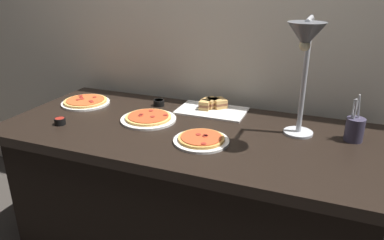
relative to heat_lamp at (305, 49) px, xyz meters
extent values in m
cube|color=beige|center=(-0.52, 0.52, 0.00)|extent=(4.40, 0.04, 2.40)
cube|color=black|center=(-0.52, 0.02, -0.46)|extent=(1.90, 0.84, 0.05)
cube|color=black|center=(-0.52, 0.02, -0.84)|extent=(1.75, 0.74, 0.71)
cylinder|color=#B7BABF|center=(0.00, 0.16, -0.43)|extent=(0.14, 0.14, 0.01)
cylinder|color=#B7BABF|center=(0.00, 0.16, -0.16)|extent=(0.02, 0.02, 0.53)
cylinder|color=#B7BABF|center=(0.00, 0.06, 0.11)|extent=(0.02, 0.20, 0.02)
cone|color=#595B60|center=(0.00, -0.04, 0.06)|extent=(0.15, 0.15, 0.10)
sphere|color=#F9EAB2|center=(0.00, -0.04, 0.02)|extent=(0.04, 0.04, 0.04)
cylinder|color=white|center=(-0.76, 0.05, -0.43)|extent=(0.29, 0.29, 0.01)
cylinder|color=#DBA856|center=(-0.76, 0.05, -0.42)|extent=(0.24, 0.24, 0.01)
cylinder|color=#B74723|center=(-0.76, 0.05, -0.41)|extent=(0.21, 0.21, 0.00)
cylinder|color=maroon|center=(-0.80, 0.04, -0.41)|extent=(0.02, 0.02, 0.00)
cylinder|color=maroon|center=(-0.80, 0.03, -0.41)|extent=(0.02, 0.02, 0.00)
cylinder|color=maroon|center=(-0.78, 0.12, -0.41)|extent=(0.02, 0.02, 0.00)
cylinder|color=maroon|center=(-0.67, 0.08, -0.41)|extent=(0.02, 0.02, 0.00)
cylinder|color=maroon|center=(-0.73, 0.04, -0.41)|extent=(0.02, 0.02, 0.00)
cylinder|color=white|center=(-1.24, 0.15, -0.43)|extent=(0.28, 0.28, 0.01)
cylinder|color=#DBA856|center=(-1.24, 0.15, -0.42)|extent=(0.25, 0.25, 0.01)
cylinder|color=#C65628|center=(-1.24, 0.15, -0.41)|extent=(0.22, 0.22, 0.00)
cylinder|color=maroon|center=(-1.31, 0.20, -0.41)|extent=(0.02, 0.02, 0.00)
cylinder|color=maroon|center=(-1.21, 0.21, -0.41)|extent=(0.02, 0.02, 0.00)
cylinder|color=maroon|center=(-1.19, 0.14, -0.41)|extent=(0.02, 0.02, 0.00)
cylinder|color=maroon|center=(-1.27, 0.13, -0.41)|extent=(0.02, 0.02, 0.00)
cylinder|color=maroon|center=(-1.26, 0.15, -0.41)|extent=(0.02, 0.02, 0.00)
cylinder|color=maroon|center=(-1.17, 0.12, -0.41)|extent=(0.02, 0.02, 0.00)
cylinder|color=maroon|center=(-1.28, 0.17, -0.41)|extent=(0.02, 0.02, 0.00)
cylinder|color=white|center=(-0.40, -0.11, -0.43)|extent=(0.26, 0.26, 0.01)
cylinder|color=#C68E42|center=(-0.40, -0.11, -0.42)|extent=(0.21, 0.21, 0.01)
cylinder|color=#B74723|center=(-0.40, -0.11, -0.41)|extent=(0.19, 0.19, 0.00)
cylinder|color=maroon|center=(-0.39, -0.10, -0.41)|extent=(0.02, 0.02, 0.00)
cylinder|color=maroon|center=(-0.37, -0.18, -0.41)|extent=(0.02, 0.02, 0.00)
cylinder|color=maroon|center=(-0.42, -0.09, -0.41)|extent=(0.02, 0.02, 0.00)
cylinder|color=maroon|center=(-0.39, -0.09, -0.41)|extent=(0.02, 0.02, 0.00)
cube|color=white|center=(-0.49, 0.30, -0.43)|extent=(0.38, 0.24, 0.01)
cube|color=tan|center=(-0.47, 0.36, -0.42)|extent=(0.11, 0.11, 0.02)
cube|color=brown|center=(-0.47, 0.36, -0.40)|extent=(0.11, 0.11, 0.01)
cube|color=tan|center=(-0.47, 0.36, -0.38)|extent=(0.11, 0.11, 0.02)
cube|color=tan|center=(-0.53, 0.30, -0.42)|extent=(0.06, 0.07, 0.02)
cube|color=brown|center=(-0.53, 0.30, -0.40)|extent=(0.06, 0.07, 0.01)
cube|color=tan|center=(-0.53, 0.30, -0.38)|extent=(0.06, 0.07, 0.02)
cube|color=tan|center=(-0.52, 0.34, -0.42)|extent=(0.09, 0.08, 0.02)
cube|color=brown|center=(-0.52, 0.34, -0.40)|extent=(0.09, 0.08, 0.01)
cube|color=tan|center=(-0.52, 0.34, -0.38)|extent=(0.09, 0.08, 0.02)
cube|color=tan|center=(-0.50, 0.36, -0.42)|extent=(0.08, 0.08, 0.02)
cube|color=brown|center=(-0.50, 0.36, -0.40)|extent=(0.08, 0.08, 0.01)
cube|color=tan|center=(-0.50, 0.36, -0.38)|extent=(0.08, 0.08, 0.02)
cylinder|color=black|center=(-0.81, 0.28, -0.42)|extent=(0.06, 0.06, 0.04)
cylinder|color=gold|center=(-0.81, 0.28, -0.40)|extent=(0.05, 0.05, 0.01)
cylinder|color=black|center=(-1.15, -0.17, -0.42)|extent=(0.06, 0.06, 0.03)
cylinder|color=maroon|center=(-1.15, -0.17, -0.40)|extent=(0.05, 0.05, 0.01)
cylinder|color=#383347|center=(0.25, 0.17, -0.38)|extent=(0.08, 0.08, 0.11)
cylinder|color=#B7BABF|center=(0.25, 0.18, -0.31)|extent=(0.03, 0.02, 0.19)
cylinder|color=#B7BABF|center=(0.23, 0.16, -0.32)|extent=(0.02, 0.03, 0.16)
cylinder|color=#B7BABF|center=(0.22, 0.17, -0.32)|extent=(0.01, 0.02, 0.16)
cylinder|color=#B7BABF|center=(0.23, 0.17, -0.31)|extent=(0.01, 0.04, 0.17)
camera|label=1|loc=(0.11, -1.53, 0.27)|focal=33.81mm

